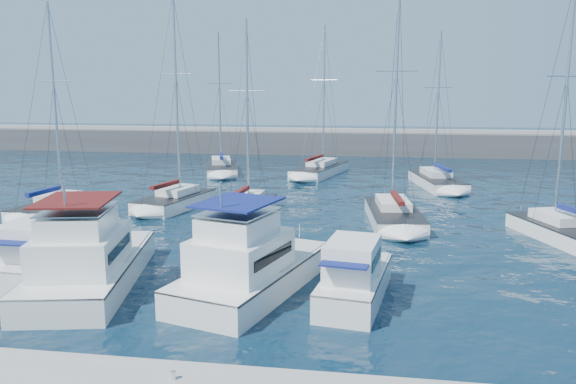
# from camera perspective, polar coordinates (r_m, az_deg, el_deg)

# --- Properties ---
(ground) EXTENTS (220.00, 220.00, 0.00)m
(ground) POSITION_cam_1_polar(r_m,az_deg,el_deg) (27.40, -3.55, -8.46)
(ground) COLOR black
(ground) RESTS_ON ground
(breakwater) EXTENTS (160.00, 6.00, 4.45)m
(breakwater) POSITION_cam_1_polar(r_m,az_deg,el_deg) (77.91, 4.50, 4.71)
(breakwater) COLOR #424244
(breakwater) RESTS_ON ground
(dock_cleat_centre) EXTENTS (0.16, 0.16, 0.25)m
(dock_cleat_centre) POSITION_cam_1_polar(r_m,az_deg,el_deg) (17.39, -11.57, -17.77)
(dock_cleat_centre) COLOR silver
(dock_cleat_centre) RESTS_ON dock
(motor_yacht_port_outer) EXTENTS (2.83, 6.67, 3.20)m
(motor_yacht_port_outer) POSITION_cam_1_polar(r_m,az_deg,el_deg) (29.51, -23.73, -6.04)
(motor_yacht_port_outer) COLOR silver
(motor_yacht_port_outer) RESTS_ON ground
(motor_yacht_port_inner) EXTENTS (5.79, 10.50, 4.69)m
(motor_yacht_port_inner) POSITION_cam_1_polar(r_m,az_deg,el_deg) (26.94, -19.65, -6.87)
(motor_yacht_port_inner) COLOR silver
(motor_yacht_port_inner) RESTS_ON ground
(motor_yacht_stbd_inner) EXTENTS (6.18, 9.94, 4.69)m
(motor_yacht_stbd_inner) POSITION_cam_1_polar(r_m,az_deg,el_deg) (24.86, -3.99, -7.72)
(motor_yacht_stbd_inner) COLOR silver
(motor_yacht_stbd_inner) RESTS_ON ground
(motor_yacht_stbd_outer) EXTENTS (3.25, 6.58, 3.20)m
(motor_yacht_stbd_outer) POSITION_cam_1_polar(r_m,az_deg,el_deg) (24.09, 6.74, -8.85)
(motor_yacht_stbd_outer) COLOR silver
(motor_yacht_stbd_outer) RESTS_ON ground
(sailboat_mid_a) EXTENTS (3.99, 7.23, 14.99)m
(sailboat_mid_a) POSITION_cam_1_polar(r_m,az_deg,el_deg) (42.93, -22.46, -1.52)
(sailboat_mid_a) COLOR silver
(sailboat_mid_a) RESTS_ON ground
(sailboat_mid_b) EXTENTS (4.68, 7.69, 15.91)m
(sailboat_mid_b) POSITION_cam_1_polar(r_m,az_deg,el_deg) (43.16, -11.39, -0.85)
(sailboat_mid_b) COLOR silver
(sailboat_mid_b) RESTS_ON ground
(sailboat_mid_c) EXTENTS (3.32, 7.45, 13.89)m
(sailboat_mid_c) POSITION_cam_1_polar(r_m,az_deg,el_deg) (39.81, -4.30, -1.65)
(sailboat_mid_c) COLOR silver
(sailboat_mid_c) RESTS_ON ground
(sailboat_mid_d) EXTENTS (4.04, 8.92, 16.05)m
(sailboat_mid_d) POSITION_cam_1_polar(r_m,az_deg,el_deg) (38.34, 10.67, -2.28)
(sailboat_mid_d) COLOR silver
(sailboat_mid_d) RESTS_ON ground
(sailboat_mid_e) EXTENTS (5.19, 7.66, 15.35)m
(sailboat_mid_e) POSITION_cam_1_polar(r_m,az_deg,el_deg) (37.37, 26.00, -3.49)
(sailboat_mid_e) COLOR silver
(sailboat_mid_e) RESTS_ON ground
(sailboat_back_a) EXTENTS (5.53, 9.61, 14.99)m
(sailboat_back_a) POSITION_cam_1_polar(r_m,az_deg,el_deg) (60.35, -6.79, 2.46)
(sailboat_back_a) COLOR silver
(sailboat_back_a) RESTS_ON ground
(sailboat_back_b) EXTENTS (5.56, 10.12, 15.58)m
(sailboat_back_b) POSITION_cam_1_polar(r_m,az_deg,el_deg) (58.57, 3.27, 2.27)
(sailboat_back_b) COLOR silver
(sailboat_back_b) RESTS_ON ground
(sailboat_back_c) EXTENTS (4.71, 9.37, 14.28)m
(sailboat_back_c) POSITION_cam_1_polar(r_m,az_deg,el_deg) (53.09, 14.89, 1.07)
(sailboat_back_c) COLOR silver
(sailboat_back_c) RESTS_ON ground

